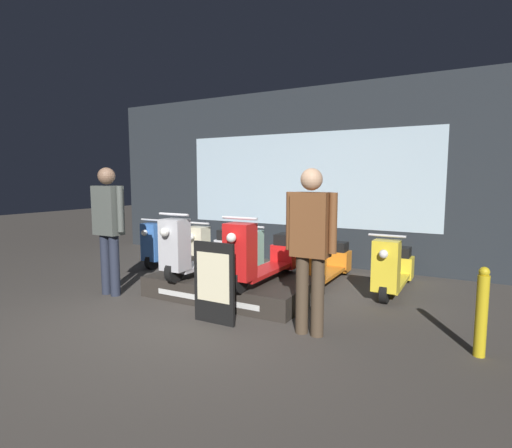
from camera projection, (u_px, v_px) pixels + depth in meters
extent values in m
plane|color=#423D38|center=(176.00, 322.00, 4.38)|extent=(30.00, 30.00, 0.00)
cube|color=#23282D|center=(303.00, 177.00, 7.36)|extent=(8.73, 0.08, 3.20)
cube|color=silver|center=(302.00, 180.00, 7.32)|extent=(4.80, 0.01, 1.70)
cube|color=#2D2823|center=(234.00, 286.00, 5.39)|extent=(2.14, 1.28, 0.27)
cube|color=silver|center=(205.00, 299.00, 4.83)|extent=(1.49, 0.01, 0.07)
cylinder|color=black|center=(174.00, 271.00, 5.04)|extent=(0.09, 0.28, 0.28)
cylinder|color=black|center=(229.00, 254.00, 6.15)|extent=(0.09, 0.28, 0.28)
cube|color=#BCBCC1|center=(204.00, 263.00, 5.59)|extent=(0.30, 1.20, 0.05)
cube|color=#BCBCC1|center=(175.00, 245.00, 5.02)|extent=(0.32, 0.26, 0.65)
cube|color=#BCBCC1|center=(228.00, 250.00, 6.12)|extent=(0.33, 0.30, 0.33)
cube|color=black|center=(228.00, 235.00, 6.09)|extent=(0.24, 0.27, 0.15)
cylinder|color=silver|center=(174.00, 214.00, 4.97)|extent=(0.45, 0.03, 0.03)
sphere|color=white|center=(164.00, 232.00, 4.84)|extent=(0.11, 0.11, 0.11)
cylinder|color=black|center=(239.00, 281.00, 4.57)|extent=(0.09, 0.28, 0.28)
cylinder|color=black|center=(286.00, 261.00, 5.69)|extent=(0.09, 0.28, 0.28)
cube|color=red|center=(265.00, 270.00, 5.13)|extent=(0.30, 1.20, 0.05)
cube|color=red|center=(240.00, 251.00, 4.55)|extent=(0.32, 0.26, 0.65)
cube|color=red|center=(285.00, 256.00, 5.66)|extent=(0.33, 0.30, 0.33)
cube|color=black|center=(285.00, 239.00, 5.63)|extent=(0.24, 0.27, 0.15)
cylinder|color=silver|center=(240.00, 218.00, 4.50)|extent=(0.45, 0.03, 0.03)
sphere|color=white|center=(231.00, 238.00, 4.37)|extent=(0.11, 0.11, 0.11)
cylinder|color=black|center=(152.00, 261.00, 6.94)|extent=(0.09, 0.28, 0.28)
cylinder|color=black|center=(197.00, 250.00, 8.05)|extent=(0.09, 0.28, 0.28)
cube|color=#386BBC|center=(176.00, 256.00, 7.50)|extent=(0.30, 1.20, 0.05)
cube|color=#386BBC|center=(152.00, 242.00, 6.92)|extent=(0.32, 0.26, 0.65)
cube|color=#386BBC|center=(196.00, 246.00, 8.03)|extent=(0.33, 0.30, 0.33)
cube|color=black|center=(196.00, 235.00, 7.99)|extent=(0.24, 0.27, 0.15)
cylinder|color=silver|center=(151.00, 220.00, 6.87)|extent=(0.45, 0.03, 0.03)
sphere|color=white|center=(144.00, 233.00, 6.74)|extent=(0.11, 0.11, 0.11)
cylinder|color=black|center=(198.00, 267.00, 6.47)|extent=(0.09, 0.28, 0.28)
cylinder|color=black|center=(239.00, 254.00, 7.58)|extent=(0.09, 0.28, 0.28)
cube|color=beige|center=(220.00, 261.00, 7.02)|extent=(0.30, 1.20, 0.05)
cube|color=beige|center=(198.00, 247.00, 6.45)|extent=(0.32, 0.26, 0.65)
cube|color=beige|center=(238.00, 251.00, 7.55)|extent=(0.33, 0.30, 0.33)
cube|color=black|center=(238.00, 238.00, 7.52)|extent=(0.24, 0.27, 0.15)
cylinder|color=silver|center=(197.00, 223.00, 6.40)|extent=(0.45, 0.03, 0.03)
sphere|color=white|center=(191.00, 237.00, 6.27)|extent=(0.11, 0.11, 0.11)
cylinder|color=black|center=(250.00, 274.00, 5.99)|extent=(0.09, 0.28, 0.28)
cylinder|color=black|center=(286.00, 259.00, 7.11)|extent=(0.09, 0.28, 0.28)
cube|color=#8EC6AD|center=(269.00, 267.00, 6.55)|extent=(0.30, 1.20, 0.05)
cube|color=#8EC6AD|center=(251.00, 252.00, 5.97)|extent=(0.32, 0.26, 0.65)
cube|color=#8EC6AD|center=(285.00, 255.00, 7.08)|extent=(0.33, 0.30, 0.33)
cube|color=black|center=(285.00, 242.00, 7.05)|extent=(0.24, 0.27, 0.15)
cylinder|color=silver|center=(250.00, 227.00, 5.92)|extent=(0.45, 0.03, 0.03)
sphere|color=white|center=(244.00, 242.00, 5.79)|extent=(0.11, 0.11, 0.11)
cylinder|color=black|center=(312.00, 282.00, 5.52)|extent=(0.09, 0.28, 0.28)
cylinder|color=black|center=(339.00, 265.00, 6.64)|extent=(0.09, 0.28, 0.28)
cube|color=orange|center=(327.00, 274.00, 6.08)|extent=(0.30, 1.20, 0.05)
cube|color=orange|center=(313.00, 258.00, 5.50)|extent=(0.32, 0.26, 0.65)
cube|color=orange|center=(339.00, 261.00, 6.61)|extent=(0.33, 0.30, 0.33)
cube|color=black|center=(339.00, 247.00, 6.58)|extent=(0.24, 0.27, 0.15)
cylinder|color=silver|center=(313.00, 231.00, 5.45)|extent=(0.45, 0.03, 0.03)
sphere|color=white|center=(308.00, 247.00, 5.32)|extent=(0.11, 0.11, 0.11)
cylinder|color=black|center=(385.00, 292.00, 5.05)|extent=(0.09, 0.28, 0.28)
cylinder|color=black|center=(401.00, 272.00, 6.16)|extent=(0.09, 0.28, 0.28)
cube|color=yellow|center=(394.00, 282.00, 5.61)|extent=(0.30, 1.20, 0.05)
cube|color=yellow|center=(386.00, 266.00, 5.03)|extent=(0.32, 0.26, 0.65)
cube|color=yellow|center=(401.00, 267.00, 6.14)|extent=(0.33, 0.30, 0.33)
cube|color=black|center=(402.00, 252.00, 6.10)|extent=(0.24, 0.27, 0.15)
cylinder|color=silver|center=(387.00, 236.00, 4.98)|extent=(0.45, 0.03, 0.03)
sphere|color=white|center=(384.00, 254.00, 4.85)|extent=(0.11, 0.11, 0.11)
cylinder|color=#232838|center=(106.00, 264.00, 5.43)|extent=(0.13, 0.13, 0.83)
cylinder|color=#232838|center=(115.00, 266.00, 5.35)|extent=(0.13, 0.13, 0.83)
cube|color=#474C47|center=(108.00, 210.00, 5.31)|extent=(0.38, 0.22, 0.65)
cylinder|color=#474C47|center=(96.00, 208.00, 5.42)|extent=(0.08, 0.08, 0.60)
cylinder|color=#474C47|center=(120.00, 209.00, 5.19)|extent=(0.08, 0.08, 0.60)
sphere|color=brown|center=(106.00, 176.00, 5.26)|extent=(0.22, 0.22, 0.22)
cylinder|color=#473828|center=(302.00, 294.00, 4.05)|extent=(0.13, 0.13, 0.80)
cylinder|color=#473828|center=(318.00, 297.00, 3.97)|extent=(0.13, 0.13, 0.80)
cube|color=brown|center=(311.00, 225.00, 3.93)|extent=(0.37, 0.21, 0.64)
cylinder|color=brown|center=(290.00, 221.00, 4.03)|extent=(0.08, 0.08, 0.59)
cylinder|color=brown|center=(333.00, 223.00, 3.82)|extent=(0.08, 0.08, 0.59)
sphere|color=tan|center=(312.00, 179.00, 3.88)|extent=(0.22, 0.22, 0.22)
cube|color=black|center=(214.00, 283.00, 4.32)|extent=(0.51, 0.04, 0.90)
cube|color=beige|center=(213.00, 277.00, 4.29)|extent=(0.42, 0.01, 0.54)
cylinder|color=gold|center=(481.00, 316.00, 3.51)|extent=(0.10, 0.10, 0.74)
sphere|color=gold|center=(484.00, 272.00, 3.47)|extent=(0.09, 0.09, 0.09)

